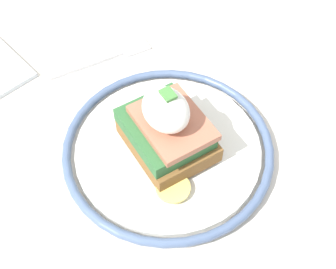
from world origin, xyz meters
name	(u,v)px	position (x,y,z in m)	size (l,w,h in m)	color
dining_table	(127,219)	(0.00, 0.00, 0.61)	(0.83, 0.86, 0.74)	beige
plate	(168,149)	(0.01, 0.06, 0.74)	(0.23, 0.23, 0.02)	silver
sandwich	(167,129)	(0.01, 0.06, 0.78)	(0.11, 0.08, 0.09)	brown
fork	(106,58)	(-0.16, 0.07, 0.74)	(0.03, 0.14, 0.00)	silver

